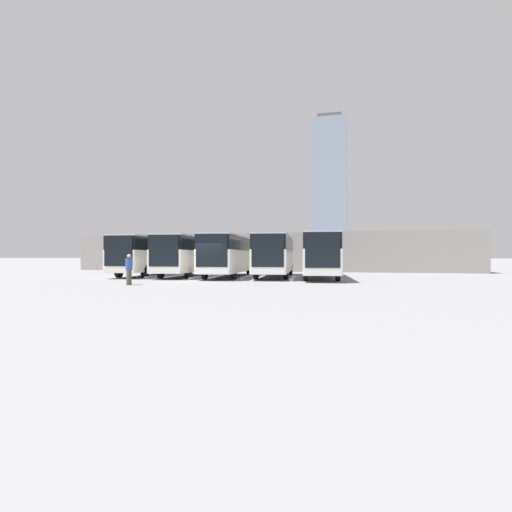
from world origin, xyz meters
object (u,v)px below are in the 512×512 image
bus_0 (320,254)px  bus_3 (189,254)px  bus_4 (150,254)px  pedestrian (129,268)px  bus_2 (229,254)px  bus_1 (275,254)px

bus_0 → bus_3: 10.93m
bus_4 → bus_3: bearing=171.1°
bus_3 → bus_4: (3.64, -0.20, 0.00)m
bus_4 → pedestrian: bearing=106.7°
bus_2 → bus_4: 7.30m
bus_0 → bus_3: size_ratio=1.00×
bus_0 → bus_3: same height
bus_1 → pedestrian: 12.55m
bus_1 → bus_4: size_ratio=1.00×
bus_0 → bus_1: same height
bus_4 → bus_2: bearing=170.0°
bus_3 → bus_4: same height
bus_0 → bus_3: (10.92, -0.58, 0.00)m
bus_1 → bus_3: same height
bus_3 → bus_0: bearing=171.1°
bus_2 → pedestrian: 10.42m
bus_1 → bus_2: 3.70m
bus_1 → pedestrian: size_ratio=6.56×
bus_2 → bus_4: bearing=-10.0°
bus_1 → bus_3: 7.29m
bus_2 → pedestrian: bearing=67.8°
bus_1 → pedestrian: (6.57, 10.65, -0.87)m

